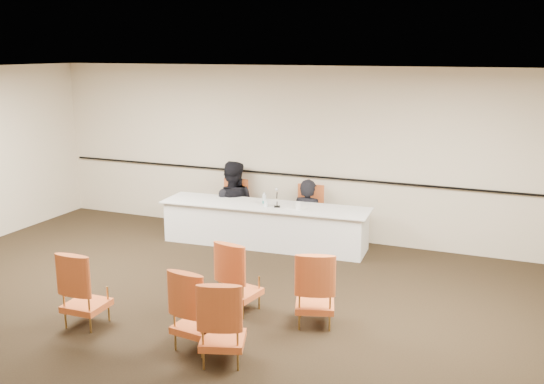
{
  "coord_description": "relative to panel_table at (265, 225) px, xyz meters",
  "views": [
    {
      "loc": [
        3.45,
        -5.88,
        3.27
      ],
      "look_at": [
        -0.05,
        2.6,
        1.1
      ],
      "focal_mm": 40.0,
      "sensor_mm": 36.0,
      "label": 1
    }
  ],
  "objects": [
    {
      "name": "floor",
      "position": [
        0.44,
        -3.2,
        -0.36
      ],
      "size": [
        10.0,
        10.0,
        0.0
      ],
      "primitive_type": "plane",
      "color": "black",
      "rests_on": "ground"
    },
    {
      "name": "papers",
      "position": [
        0.58,
        -0.03,
        0.36
      ],
      "size": [
        0.32,
        0.25,
        0.0
      ],
      "primitive_type": "cube",
      "rotation": [
        0.0,
        0.0,
        -0.1
      ],
      "color": "white",
      "rests_on": "panel_table"
    },
    {
      "name": "panelist_second",
      "position": [
        -0.85,
        0.49,
        0.07
      ],
      "size": [
        1.01,
        0.88,
        1.79
      ],
      "primitive_type": "imported",
      "rotation": [
        0.0,
        0.0,
        3.4
      ],
      "color": "black",
      "rests_on": "ground"
    },
    {
      "name": "drinking_glass",
      "position": [
        0.07,
        -0.11,
        0.41
      ],
      "size": [
        0.07,
        0.07,
        0.1
      ],
      "primitive_type": "cylinder",
      "rotation": [
        0.0,
        0.0,
        -0.04
      ],
      "color": "white",
      "rests_on": "panel_table"
    },
    {
      "name": "aud_chair_front_right",
      "position": [
        1.77,
        -2.58,
        0.12
      ],
      "size": [
        0.63,
        0.63,
        0.95
      ],
      "primitive_type": null,
      "rotation": [
        0.0,
        0.0,
        0.3
      ],
      "color": "#CA5F24",
      "rests_on": "ground"
    },
    {
      "name": "aud_chair_back_left",
      "position": [
        -0.79,
        -3.65,
        0.12
      ],
      "size": [
        0.51,
        0.51,
        0.95
      ],
      "primitive_type": null,
      "rotation": [
        0.0,
        0.0,
        0.03
      ],
      "color": "#CA5F24",
      "rests_on": "ground"
    },
    {
      "name": "wall_back",
      "position": [
        0.44,
        0.8,
        1.14
      ],
      "size": [
        10.0,
        0.04,
        3.0
      ],
      "primitive_type": "cube",
      "color": "beige",
      "rests_on": "ground"
    },
    {
      "name": "panel_table",
      "position": [
        0.0,
        0.0,
        0.0
      ],
      "size": [
        3.61,
        1.05,
        0.71
      ],
      "primitive_type": null,
      "rotation": [
        0.0,
        0.0,
        0.06
      ],
      "color": "white",
      "rests_on": "ground"
    },
    {
      "name": "aud_chair_front_mid",
      "position": [
        0.76,
        -2.59,
        0.12
      ],
      "size": [
        0.58,
        0.58,
        0.95
      ],
      "primitive_type": null,
      "rotation": [
        0.0,
        0.0,
        -0.18
      ],
      "color": "#CA5F24",
      "rests_on": "ground"
    },
    {
      "name": "wall_rail",
      "position": [
        0.44,
        0.76,
        0.74
      ],
      "size": [
        9.8,
        0.04,
        0.03
      ],
      "primitive_type": "cube",
      "color": "black",
      "rests_on": "wall_back"
    },
    {
      "name": "panelist_main",
      "position": [
        0.57,
        0.58,
        -0.09
      ],
      "size": [
        0.62,
        0.43,
        1.64
      ],
      "primitive_type": "imported",
      "rotation": [
        0.0,
        0.0,
        3.09
      ],
      "color": "black",
      "rests_on": "ground"
    },
    {
      "name": "aud_chair_back_right",
      "position": [
        1.15,
        -3.82,
        0.12
      ],
      "size": [
        0.64,
        0.64,
        0.95
      ],
      "primitive_type": null,
      "rotation": [
        0.0,
        0.0,
        0.33
      ],
      "color": "#CA5F24",
      "rests_on": "ground"
    },
    {
      "name": "aud_chair_back_mid",
      "position": [
        0.75,
        -3.64,
        0.12
      ],
      "size": [
        0.55,
        0.55,
        0.95
      ],
      "primitive_type": null,
      "rotation": [
        0.0,
        0.0,
        -0.12
      ],
      "color": "#CA5F24",
      "rests_on": "ground"
    },
    {
      "name": "ceiling",
      "position": [
        0.44,
        -3.2,
        2.64
      ],
      "size": [
        10.0,
        10.0,
        0.0
      ],
      "primitive_type": "plane",
      "rotation": [
        3.14,
        0.0,
        0.0
      ],
      "color": "silver",
      "rests_on": "ground"
    },
    {
      "name": "panelist_second_chair",
      "position": [
        -0.85,
        0.49,
        0.12
      ],
      "size": [
        0.53,
        0.53,
        0.95
      ],
      "primitive_type": null,
      "rotation": [
        0.0,
        0.0,
        0.06
      ],
      "color": "#CA5F24",
      "rests_on": "ground"
    },
    {
      "name": "panelist_main_chair",
      "position": [
        0.57,
        0.58,
        0.12
      ],
      "size": [
        0.53,
        0.53,
        0.95
      ],
      "primitive_type": null,
      "rotation": [
        0.0,
        0.0,
        0.06
      ],
      "color": "#CA5F24",
      "rests_on": "ground"
    },
    {
      "name": "water_bottle",
      "position": [
        0.02,
        -0.06,
        0.47
      ],
      "size": [
        0.07,
        0.07,
        0.22
      ],
      "primitive_type": null,
      "rotation": [
        0.0,
        0.0,
        -0.02
      ],
      "color": "#17817E",
      "rests_on": "panel_table"
    },
    {
      "name": "microphone",
      "position": [
        0.26,
        -0.07,
        0.51
      ],
      "size": [
        0.18,
        0.24,
        0.3
      ],
      "primitive_type": null,
      "rotation": [
        0.0,
        0.0,
        0.42
      ],
      "color": "black",
      "rests_on": "panel_table"
    },
    {
      "name": "coffee_cup",
      "position": [
        0.63,
        -0.08,
        0.42
      ],
      "size": [
        0.1,
        0.1,
        0.13
      ],
      "primitive_type": "cylinder",
      "rotation": [
        0.0,
        0.0,
        -0.3
      ],
      "color": "white",
      "rests_on": "panel_table"
    }
  ]
}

